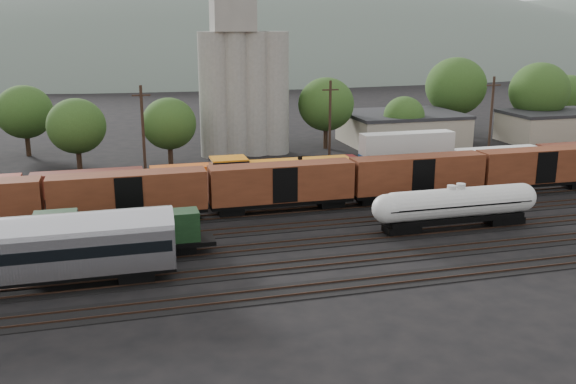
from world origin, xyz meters
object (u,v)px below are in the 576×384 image
object	(u,v)px
tank_car_a	(450,205)
passenger_coach	(0,251)
orange_locomotive	(272,176)
green_locomotive	(107,234)
grain_silo	(243,79)

from	to	relation	value
tank_car_a	passenger_coach	world-z (taller)	passenger_coach
orange_locomotive	tank_car_a	bearing A→B (deg)	-47.59
green_locomotive	tank_car_a	xyz separation A→B (m)	(31.40, 0.00, 0.07)
passenger_coach	grain_silo	distance (m)	53.99
grain_silo	orange_locomotive	bearing A→B (deg)	-94.76
green_locomotive	passenger_coach	size ratio (longest dim) A/B	0.65
tank_car_a	passenger_coach	bearing A→B (deg)	-172.64
green_locomotive	orange_locomotive	world-z (taller)	orange_locomotive
tank_car_a	orange_locomotive	bearing A→B (deg)	132.41
orange_locomotive	passenger_coach	bearing A→B (deg)	-141.34
green_locomotive	tank_car_a	size ratio (longest dim) A/B	1.00
tank_car_a	grain_silo	distance (m)	43.49
passenger_coach	orange_locomotive	xyz separation A→B (m)	(25.00, 20.00, -0.69)
passenger_coach	green_locomotive	bearing A→B (deg)	34.40
passenger_coach	orange_locomotive	bearing A→B (deg)	38.66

